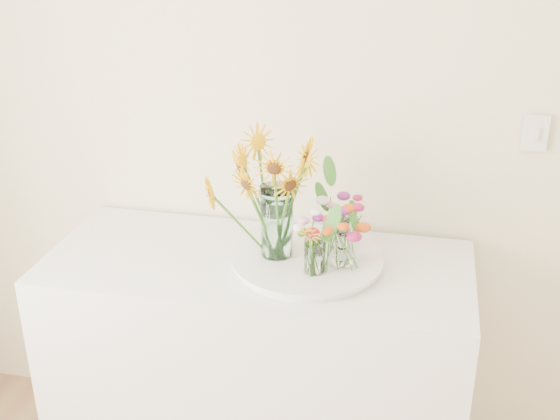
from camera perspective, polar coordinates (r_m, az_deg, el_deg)
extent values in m
cube|color=white|center=(2.55, -1.76, -13.07)|extent=(1.40, 0.60, 0.90)
cylinder|color=white|center=(2.28, 2.22, -4.19)|extent=(0.47, 0.47, 0.02)
cylinder|color=#B5ECEA|center=(2.23, -0.27, -0.97)|extent=(0.13, 0.13, 0.24)
cylinder|color=white|center=(2.16, 2.85, -3.83)|extent=(0.08, 0.08, 0.11)
cylinder|color=white|center=(2.31, 4.84, -2.00)|extent=(0.08, 0.08, 0.11)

